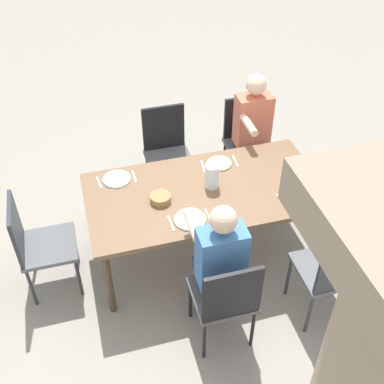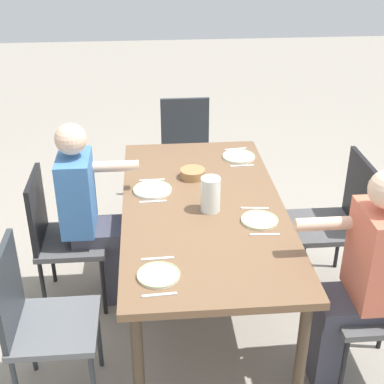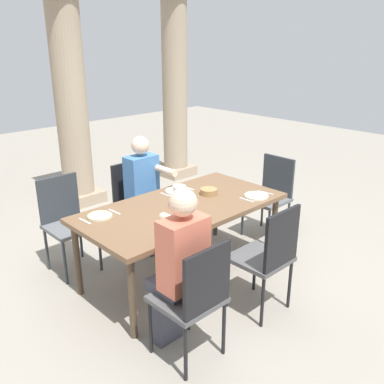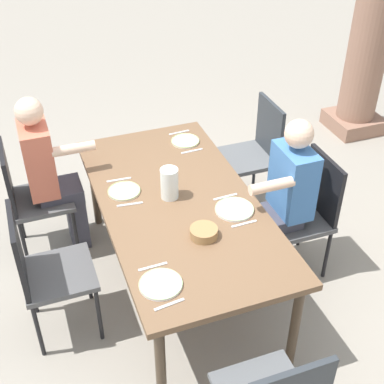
{
  "view_description": "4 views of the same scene",
  "coord_description": "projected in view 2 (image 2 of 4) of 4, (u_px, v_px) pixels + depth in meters",
  "views": [
    {
      "loc": [
        0.92,
        2.92,
        3.37
      ],
      "look_at": [
        0.13,
        0.06,
        0.81
      ],
      "focal_mm": 45.54,
      "sensor_mm": 36.0,
      "label": 1
    },
    {
      "loc": [
        -2.92,
        0.32,
        2.4
      ],
      "look_at": [
        -0.08,
        0.08,
        0.88
      ],
      "focal_mm": 51.07,
      "sensor_mm": 36.0,
      "label": 2
    },
    {
      "loc": [
        -2.46,
        -2.71,
        2.21
      ],
      "look_at": [
        0.1,
        -0.03,
        0.86
      ],
      "focal_mm": 39.32,
      "sensor_mm": 36.0,
      "label": 3
    },
    {
      "loc": [
        2.66,
        -0.87,
        2.85
      ],
      "look_at": [
        0.02,
        0.09,
        0.82
      ],
      "focal_mm": 49.83,
      "sensor_mm": 36.0,
      "label": 4
    }
  ],
  "objects": [
    {
      "name": "spoon_2",
      "position": [
        152.0,
        180.0,
        3.67
      ],
      "size": [
        0.02,
        0.17,
        0.01
      ],
      "primitive_type": "cube",
      "rotation": [
        0.0,
        0.0,
        0.03
      ],
      "color": "silver",
      "rests_on": "dining_table"
    },
    {
      "name": "fork_0",
      "position": [
        159.0,
        295.0,
        2.6
      ],
      "size": [
        0.03,
        0.17,
        0.01
      ],
      "primitive_type": "cube",
      "rotation": [
        0.0,
        0.0,
        0.06
      ],
      "color": "silver",
      "rests_on": "dining_table"
    },
    {
      "name": "fork_2",
      "position": [
        153.0,
        202.0,
        3.4
      ],
      "size": [
        0.02,
        0.17,
        0.01
      ],
      "primitive_type": "cube",
      "rotation": [
        0.0,
        0.0,
        0.04
      ],
      "color": "silver",
      "rests_on": "dining_table"
    },
    {
      "name": "ground_plane",
      "position": [
        202.0,
        300.0,
        3.72
      ],
      "size": [
        16.0,
        16.0,
        0.0
      ],
      "primitive_type": "plane",
      "color": "gray"
    },
    {
      "name": "fork_3",
      "position": [
        242.0,
        166.0,
        3.87
      ],
      "size": [
        0.02,
        0.17,
        0.01
      ],
      "primitive_type": "cube",
      "rotation": [
        0.0,
        0.0,
        0.02
      ],
      "color": "silver",
      "rests_on": "dining_table"
    },
    {
      "name": "plate_2",
      "position": [
        152.0,
        190.0,
        3.53
      ],
      "size": [
        0.25,
        0.25,
        0.02
      ],
      "color": "white",
      "rests_on": "dining_table"
    },
    {
      "name": "chair_mid_south",
      "position": [
        338.0,
        216.0,
        3.63
      ],
      "size": [
        0.44,
        0.44,
        0.97
      ],
      "color": "#4F4F50",
      "rests_on": "ground"
    },
    {
      "name": "dining_table",
      "position": [
        203.0,
        213.0,
        3.4
      ],
      "size": [
        1.97,
        0.99,
        0.75
      ],
      "color": "brown",
      "rests_on": "ground"
    },
    {
      "name": "chair_head_east",
      "position": [
        186.0,
        147.0,
        4.71
      ],
      "size": [
        0.44,
        0.44,
        0.93
      ],
      "color": "#5B5E61",
      "rests_on": "ground"
    },
    {
      "name": "spoon_0",
      "position": [
        158.0,
        259.0,
        2.86
      ],
      "size": [
        0.02,
        0.17,
        0.01
      ],
      "primitive_type": "cube",
      "rotation": [
        0.0,
        0.0,
        0.03
      ],
      "color": "silver",
      "rests_on": "dining_table"
    },
    {
      "name": "fork_1",
      "position": [
        265.0,
        235.0,
        3.07
      ],
      "size": [
        0.03,
        0.17,
        0.01
      ],
      "primitive_type": "cube",
      "rotation": [
        0.0,
        0.0,
        -0.06
      ],
      "color": "silver",
      "rests_on": "dining_table"
    },
    {
      "name": "plate_3",
      "position": [
        239.0,
        156.0,
        4.0
      ],
      "size": [
        0.24,
        0.24,
        0.02
      ],
      "color": "white",
      "rests_on": "dining_table"
    },
    {
      "name": "diner_man_white",
      "position": [
        90.0,
        211.0,
        3.46
      ],
      "size": [
        0.34,
        0.49,
        1.26
      ],
      "color": "#3F3F4C",
      "rests_on": "ground"
    },
    {
      "name": "bread_basket",
      "position": [
        193.0,
        173.0,
        3.69
      ],
      "size": [
        0.17,
        0.17,
        0.06
      ],
      "primitive_type": "cylinder",
      "color": "#9E7547",
      "rests_on": "dining_table"
    },
    {
      "name": "plate_0",
      "position": [
        158.0,
        275.0,
        2.72
      ],
      "size": [
        0.22,
        0.22,
        0.02
      ],
      "color": "silver",
      "rests_on": "dining_table"
    },
    {
      "name": "plate_1",
      "position": [
        259.0,
        220.0,
        3.2
      ],
      "size": [
        0.22,
        0.22,
        0.02
      ],
      "color": "silver",
      "rests_on": "dining_table"
    },
    {
      "name": "water_pitcher",
      "position": [
        210.0,
        196.0,
        3.27
      ],
      "size": [
        0.12,
        0.12,
        0.22
      ],
      "color": "white",
      "rests_on": "dining_table"
    },
    {
      "name": "spoon_1",
      "position": [
        255.0,
        208.0,
        3.33
      ],
      "size": [
        0.03,
        0.17,
        0.01
      ],
      "primitive_type": "cube",
      "rotation": [
        0.0,
        0.0,
        -0.11
      ],
      "color": "silver",
      "rests_on": "dining_table"
    },
    {
      "name": "chair_west_north",
      "position": [
        37.0,
        317.0,
        2.76
      ],
      "size": [
        0.44,
        0.44,
        0.95
      ],
      "color": "#5B5E61",
      "rests_on": "ground"
    },
    {
      "name": "diner_woman_green",
      "position": [
        359.0,
        277.0,
        2.82
      ],
      "size": [
        0.35,
        0.49,
        1.3
      ],
      "color": "#3F3F4C",
      "rests_on": "ground"
    },
    {
      "name": "spoon_3",
      "position": [
        235.0,
        149.0,
        4.13
      ],
      "size": [
        0.04,
        0.17,
        0.01
      ],
      "primitive_type": "cube",
      "rotation": [
        0.0,
        0.0,
        0.12
      ],
      "color": "silver",
      "rests_on": "dining_table"
    },
    {
      "name": "chair_mid_north",
      "position": [
        59.0,
        232.0,
        3.51
      ],
      "size": [
        0.44,
        0.44,
        0.93
      ],
      "color": "#4F4F50",
      "rests_on": "ground"
    }
  ]
}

